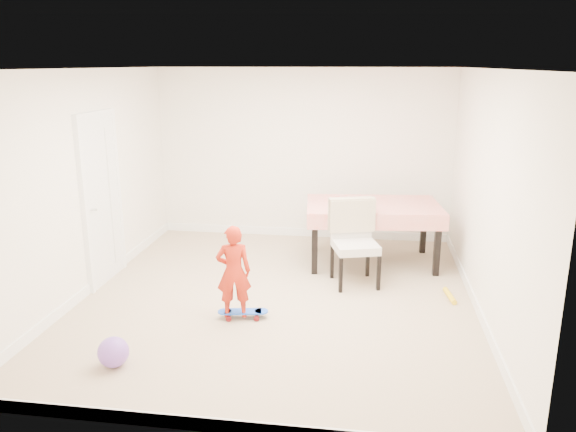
# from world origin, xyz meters

# --- Properties ---
(ground) EXTENTS (5.00, 5.00, 0.00)m
(ground) POSITION_xyz_m (0.00, 0.00, 0.00)
(ground) COLOR tan
(ground) RESTS_ON ground
(ceiling) EXTENTS (4.50, 5.00, 0.04)m
(ceiling) POSITION_xyz_m (0.00, 0.00, 2.58)
(ceiling) COLOR white
(ceiling) RESTS_ON wall_back
(wall_back) EXTENTS (4.50, 0.04, 2.60)m
(wall_back) POSITION_xyz_m (0.00, 2.48, 1.30)
(wall_back) COLOR white
(wall_back) RESTS_ON ground
(wall_front) EXTENTS (4.50, 0.04, 2.60)m
(wall_front) POSITION_xyz_m (0.00, -2.48, 1.30)
(wall_front) COLOR white
(wall_front) RESTS_ON ground
(wall_left) EXTENTS (0.04, 5.00, 2.60)m
(wall_left) POSITION_xyz_m (-2.23, 0.00, 1.30)
(wall_left) COLOR white
(wall_left) RESTS_ON ground
(wall_right) EXTENTS (0.04, 5.00, 2.60)m
(wall_right) POSITION_xyz_m (2.23, 0.00, 1.30)
(wall_right) COLOR white
(wall_right) RESTS_ON ground
(door) EXTENTS (0.11, 0.94, 2.11)m
(door) POSITION_xyz_m (-2.22, 0.30, 1.02)
(door) COLOR white
(door) RESTS_ON ground
(baseboard_back) EXTENTS (4.50, 0.02, 0.12)m
(baseboard_back) POSITION_xyz_m (0.00, 2.49, 0.06)
(baseboard_back) COLOR white
(baseboard_back) RESTS_ON ground
(baseboard_front) EXTENTS (4.50, 0.02, 0.12)m
(baseboard_front) POSITION_xyz_m (0.00, -2.49, 0.06)
(baseboard_front) COLOR white
(baseboard_front) RESTS_ON ground
(baseboard_left) EXTENTS (0.02, 5.00, 0.12)m
(baseboard_left) POSITION_xyz_m (-2.24, 0.00, 0.06)
(baseboard_left) COLOR white
(baseboard_left) RESTS_ON ground
(baseboard_right) EXTENTS (0.02, 5.00, 0.12)m
(baseboard_right) POSITION_xyz_m (2.24, 0.00, 0.06)
(baseboard_right) COLOR white
(baseboard_right) RESTS_ON ground
(dining_table) EXTENTS (1.87, 1.28, 0.83)m
(dining_table) POSITION_xyz_m (1.08, 1.41, 0.42)
(dining_table) COLOR #AF0915
(dining_table) RESTS_ON ground
(dining_chair) EXTENTS (0.73, 0.79, 1.05)m
(dining_chair) POSITION_xyz_m (0.88, 0.59, 0.52)
(dining_chair) COLOR white
(dining_chair) RESTS_ON ground
(skateboard) EXTENTS (0.57, 0.28, 0.08)m
(skateboard) POSITION_xyz_m (-0.28, -0.56, 0.04)
(skateboard) COLOR blue
(skateboard) RESTS_ON ground
(child) EXTENTS (0.42, 0.32, 1.01)m
(child) POSITION_xyz_m (-0.36, -0.60, 0.50)
(child) COLOR red
(child) RESTS_ON ground
(balloon) EXTENTS (0.28, 0.28, 0.28)m
(balloon) POSITION_xyz_m (-1.22, -1.70, 0.14)
(balloon) COLOR #8151C3
(balloon) RESTS_ON ground
(foam_toy) EXTENTS (0.11, 0.40, 0.06)m
(foam_toy) POSITION_xyz_m (2.00, 0.31, 0.03)
(foam_toy) COLOR yellow
(foam_toy) RESTS_ON ground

